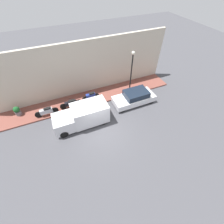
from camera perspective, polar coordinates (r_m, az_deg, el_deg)
name	(u,v)px	position (r m, az deg, el deg)	size (l,w,h in m)	color
ground_plane	(103,130)	(13.05, -3.53, -6.70)	(60.00, 60.00, 0.00)	#47474C
sidewalk	(88,99)	(15.89, -9.03, 5.07)	(2.37, 18.16, 0.13)	brown
building_facade	(81,70)	(15.42, -11.66, 15.50)	(0.30, 18.16, 5.44)	beige
parked_car	(134,97)	(15.12, 8.50, 5.54)	(1.79, 4.17, 1.34)	silver
delivery_van	(82,116)	(12.98, -11.29, -1.43)	(1.82, 4.60, 1.94)	silver
motorcycle_blue	(91,96)	(15.32, -8.07, 5.99)	(0.30, 1.76, 0.86)	navy
scooter_silver	(47,111)	(14.87, -23.67, 0.23)	(0.30, 2.07, 0.84)	#B7B7BF
motorcycle_black	(71,103)	(14.95, -15.39, 3.19)	(0.30, 2.10, 0.78)	black
streetlamp	(132,69)	(14.80, 7.49, 16.09)	(0.31, 0.31, 4.57)	black
potted_plant	(17,111)	(16.17, -32.41, 0.37)	(0.55, 0.55, 0.92)	slate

